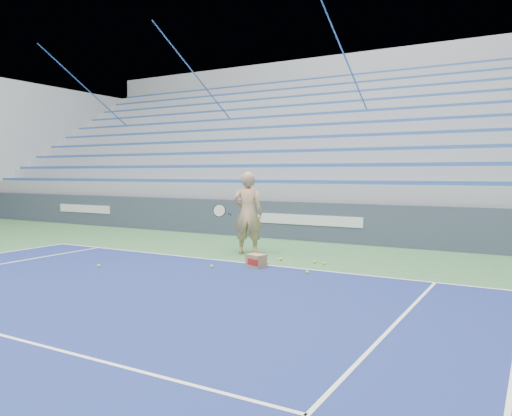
{
  "coord_description": "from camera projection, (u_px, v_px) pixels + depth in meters",
  "views": [
    {
      "loc": [
        5.65,
        2.91,
        1.91
      ],
      "look_at": [
        0.24,
        12.38,
        1.15
      ],
      "focal_mm": 35.0,
      "sensor_mm": 36.0,
      "label": 1
    }
  ],
  "objects": [
    {
      "name": "tennis_ball_4",
      "position": [
        99.0,
        266.0,
        10.12
      ],
      "size": [
        0.07,
        0.07,
        0.07
      ],
      "primitive_type": "sphere",
      "color": "#BEDB2C",
      "rests_on": "ground"
    },
    {
      "name": "tennis_ball_1",
      "position": [
        307.0,
        272.0,
        9.48
      ],
      "size": [
        0.07,
        0.07,
        0.07
      ],
      "primitive_type": "sphere",
      "color": "#BEDB2C",
      "rests_on": "ground"
    },
    {
      "name": "tennis_player",
      "position": [
        248.0,
        213.0,
        11.76
      ],
      "size": [
        1.02,
        0.96,
        1.95
      ],
      "color": "tan",
      "rests_on": "ground"
    },
    {
      "name": "sponsor_barrier",
      "position": [
        310.0,
        221.0,
        14.13
      ],
      "size": [
        30.0,
        0.32,
        1.1
      ],
      "color": "#364053",
      "rests_on": "ground"
    },
    {
      "name": "tennis_ball_2",
      "position": [
        315.0,
        262.0,
        10.58
      ],
      "size": [
        0.07,
        0.07,
        0.07
      ],
      "primitive_type": "sphere",
      "color": "#BEDB2C",
      "rests_on": "ground"
    },
    {
      "name": "ball_box",
      "position": [
        256.0,
        261.0,
        10.1
      ],
      "size": [
        0.43,
        0.37,
        0.27
      ],
      "color": "#A3784F",
      "rests_on": "ground"
    },
    {
      "name": "bleachers",
      "position": [
        371.0,
        162.0,
        18.96
      ],
      "size": [
        31.0,
        9.15,
        7.3
      ],
      "color": "#989CA1",
      "rests_on": "ground"
    },
    {
      "name": "tennis_ball_0",
      "position": [
        281.0,
        259.0,
        10.91
      ],
      "size": [
        0.07,
        0.07,
        0.07
      ],
      "primitive_type": "sphere",
      "color": "#BEDB2C",
      "rests_on": "ground"
    },
    {
      "name": "tennis_ball_5",
      "position": [
        212.0,
        266.0,
        10.06
      ],
      "size": [
        0.07,
        0.07,
        0.07
      ],
      "primitive_type": "sphere",
      "color": "#BEDB2C",
      "rests_on": "ground"
    },
    {
      "name": "tennis_ball_3",
      "position": [
        267.0,
        263.0,
        10.46
      ],
      "size": [
        0.07,
        0.07,
        0.07
      ],
      "primitive_type": "sphere",
      "color": "#BEDB2C",
      "rests_on": "ground"
    },
    {
      "name": "tennis_ball_6",
      "position": [
        324.0,
        263.0,
        10.41
      ],
      "size": [
        0.07,
        0.07,
        0.07
      ],
      "primitive_type": "sphere",
      "color": "#BEDB2C",
      "rests_on": "ground"
    }
  ]
}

